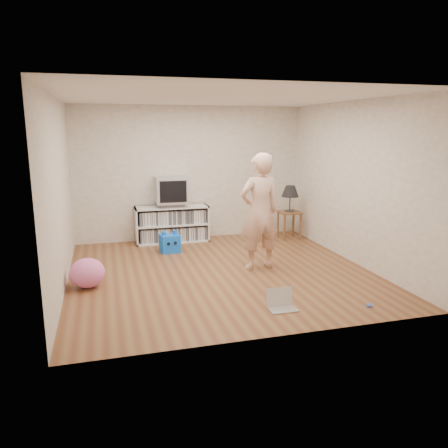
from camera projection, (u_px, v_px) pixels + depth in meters
ground at (220, 271)px, 6.75m from camera, size 4.50×4.50×0.00m
walls at (220, 188)px, 6.47m from camera, size 4.52×4.52×2.60m
ceiling at (220, 97)px, 6.19m from camera, size 4.50×4.50×0.01m
media_unit at (172, 224)px, 8.48m from camera, size 1.40×0.45×0.70m
dvd_deck at (172, 204)px, 8.38m from camera, size 0.45×0.35×0.07m
crt_tv at (171, 190)px, 8.32m from camera, size 0.60×0.53×0.50m
side_table at (289, 218)px, 8.70m from camera, size 0.42×0.42×0.55m
table_lamp at (290, 192)px, 8.59m from camera, size 0.34×0.34×0.52m
person at (259, 212)px, 6.72m from camera, size 0.72×0.52×1.81m
laptop at (281, 303)px, 5.36m from camera, size 0.34×0.27×0.24m
playing_cards at (369, 305)px, 5.43m from camera, size 0.10×0.11×0.02m
plush_blue at (170, 243)px, 7.77m from camera, size 0.37×0.32×0.39m
plush_pink at (87, 273)px, 6.04m from camera, size 0.63×0.63×0.41m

